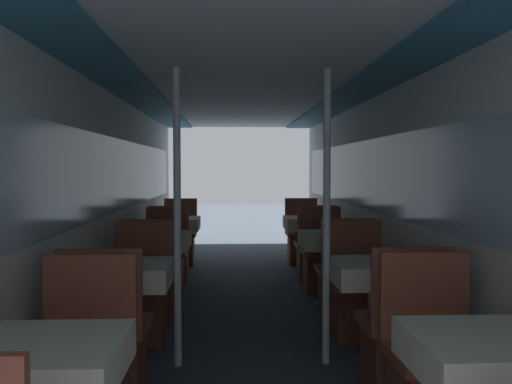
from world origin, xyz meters
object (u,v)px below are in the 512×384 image
Objects in this scene: support_pole_right_1 at (327,218)px; chair_right_near_2 at (343,287)px; chair_left_near_3 at (171,258)px; chair_right_near_1 at (401,349)px; dining_table_left_3 at (175,227)px; chair_left_far_1 at (140,305)px; chair_right_far_1 at (358,302)px; dining_table_right_2 at (332,244)px; dining_table_right_3 at (308,226)px; support_pole_left_1 at (177,218)px; dining_table_left_1 at (126,281)px; dining_table_left_0 at (40,373)px; chair_left_near_1 at (108,353)px; dining_table_right_0 at (492,366)px; dining_table_right_1 at (377,278)px; dining_table_left_2 at (158,246)px; chair_left_far_2 at (165,266)px; chair_left_far_3 at (180,245)px; chair_right_far_3 at (303,244)px; chair_right_near_3 at (315,257)px; chair_right_far_2 at (322,265)px; chair_left_near_2 at (150,289)px.

chair_right_near_2 is (0.36, 1.19, -0.75)m from support_pole_right_1.
chair_left_near_3 and chair_right_near_1 have the same top height.
chair_left_far_1 is at bearing -90.00° from dining_table_left_3.
chair_right_near_1 is 1.00× the size of chair_right_far_1.
dining_table_right_2 is 1.00× the size of dining_table_right_3.
support_pole_left_1 is 2.21× the size of chair_left_near_3.
chair_right_near_2 reaches higher than dining_table_left_1.
dining_table_left_0 is 1.23m from chair_left_near_1.
chair_right_far_1 is (1.77, 2.40, -0.32)m from dining_table_left_0.
dining_table_right_0 and dining_table_right_1 have the same top height.
support_pole_left_1 reaches higher than chair_left_near_3.
dining_table_left_0 is at bearing -90.00° from dining_table_left_2.
dining_table_left_1 is 0.77× the size of chair_left_far_2.
chair_left_near_3 is 1.00× the size of chair_left_far_3.
chair_left_far_3 is at bearing 0.00° from chair_right_far_3.
dining_table_right_3 is (0.36, 3.59, -0.44)m from support_pole_right_1.
dining_table_left_0 is 5.11m from chair_right_near_3.
chair_right_near_3 is at bearing 90.00° from chair_right_near_1.
dining_table_left_1 is 0.68m from chair_left_far_1.
support_pole_left_1 is at bearing -115.34° from chair_right_near_3.
dining_table_right_1 is 0.77× the size of chair_right_far_2.
dining_table_left_1 is 0.77× the size of chair_left_far_3.
chair_left_far_3 reaches higher than dining_table_right_3.
chair_right_near_3 is at bearing 69.62° from dining_table_left_0.
chair_right_far_1 is 1.00× the size of chair_right_near_2.
support_pole_left_1 reaches higher than chair_left_near_1.
chair_right_far_2 is at bearing 53.47° from dining_table_left_1.
chair_left_near_3 is at bearing 96.92° from support_pole_left_1.
chair_left_near_1 reaches higher than dining_table_right_0.
chair_right_near_1 is at bearing -63.67° from chair_left_near_3.
chair_left_near_3 is at bearing -53.30° from chair_right_far_1.
support_pole_left_1 is 2.54m from chair_left_far_2.
chair_left_near_2 is 1.29× the size of dining_table_right_3.
chair_right_far_1 and chair_right_far_2 have the same top height.
chair_right_near_3 is 1.00× the size of chair_right_far_3.
support_pole_right_1 is at bearing -106.91° from chair_right_near_2.
dining_table_left_0 is at bearing 90.00° from chair_left_far_1.
chair_left_far_3 and chair_right_near_3 have the same top height.
support_pole_right_1 reaches higher than chair_left_near_1.
chair_right_far_1 is at bearing -90.00° from dining_table_right_3.
support_pole_right_1 is 2.54m from chair_right_far_2.
chair_right_near_2 is at bearing -90.00° from chair_right_near_3.
chair_left_far_1 is at bearing -90.00° from chair_left_near_3.
chair_left_far_2 is at bearing 90.00° from dining_table_left_1.
chair_left_far_2 is 1.90m from dining_table_right_2.
chair_left_near_2 reaches higher than dining_table_left_2.
dining_table_left_3 is at bearing 116.33° from dining_table_right_1.
chair_right_near_2 reaches higher than dining_table_left_0.
chair_right_near_1 is 4.20m from dining_table_right_3.
chair_left_near_3 reaches higher than dining_table_left_1.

